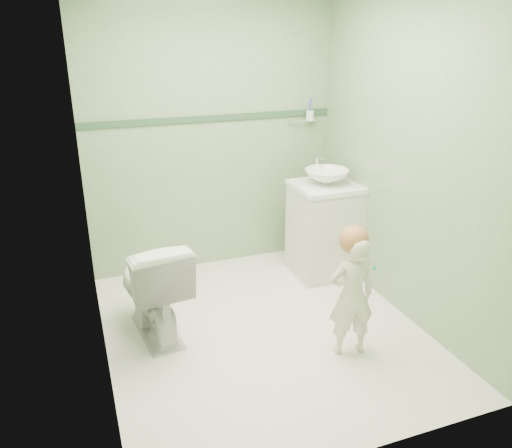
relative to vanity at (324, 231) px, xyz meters
name	(u,v)px	position (x,y,z in m)	size (l,w,h in m)	color
ground	(263,330)	(-0.84, -0.70, -0.40)	(2.50, 2.50, 0.00)	white
room_shell	(264,171)	(-0.84, -0.70, 0.80)	(2.50, 2.54, 2.40)	#78A273
trim_stripe	(211,118)	(-0.84, 0.54, 0.95)	(2.20, 0.02, 0.05)	#2E4F36
vanity	(324,231)	(0.00, 0.00, 0.00)	(0.52, 0.50, 0.80)	silver
counter	(326,186)	(0.00, 0.00, 0.41)	(0.54, 0.52, 0.04)	white
basin	(327,177)	(0.00, 0.00, 0.49)	(0.37, 0.37, 0.13)	white
faucet	(317,162)	(0.00, 0.19, 0.57)	(0.03, 0.13, 0.18)	silver
cup_holder	(309,115)	(0.05, 0.48, 0.93)	(0.26, 0.07, 0.21)	silver
toilet	(152,286)	(-1.58, -0.45, -0.02)	(0.42, 0.74, 0.75)	white
toddler	(352,296)	(-0.39, -1.14, 0.03)	(0.31, 0.20, 0.85)	beige
hair_cap	(354,240)	(-0.39, -1.12, 0.42)	(0.19, 0.19, 0.19)	#A9663D
teal_toothbrush	(373,266)	(-0.34, -1.28, 0.30)	(0.11, 0.14, 0.08)	#0D7B71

